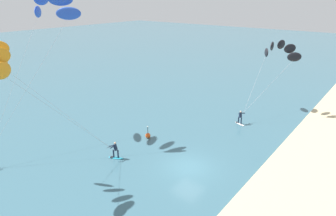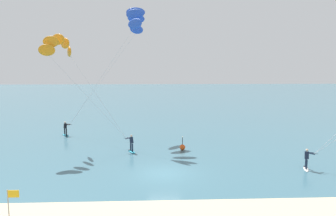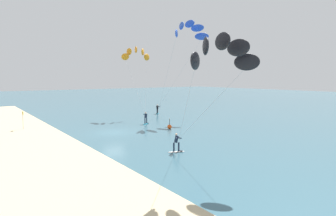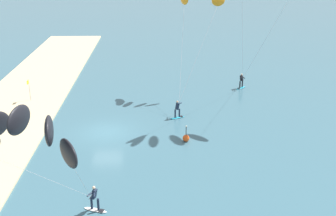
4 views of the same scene
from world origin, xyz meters
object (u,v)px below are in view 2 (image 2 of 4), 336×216
object	(u,v)px
kitesurfer_mid_water	(62,50)
marker_buoy	(182,147)
beach_flag	(11,203)
kitesurfer_far_out	(133,24)

from	to	relation	value
kitesurfer_mid_water	marker_buoy	distance (m)	15.41
kitesurfer_mid_water	beach_flag	size ratio (longest dim) A/B	5.18
kitesurfer_mid_water	marker_buoy	xyz separation A→B (m)	(11.94, -2.11, -9.52)
beach_flag	marker_buoy	bearing A→B (deg)	57.49
marker_buoy	beach_flag	distance (m)	17.92
kitesurfer_far_out	beach_flag	xyz separation A→B (m)	(-4.46, -22.26, -11.38)
kitesurfer_far_out	kitesurfer_mid_water	bearing A→B (deg)	-143.19
kitesurfer_mid_water	kitesurfer_far_out	xyz separation A→B (m)	(6.80, 5.09, 3.27)
kitesurfer_far_out	marker_buoy	size ratio (longest dim) A/B	10.80
kitesurfer_far_out	marker_buoy	bearing A→B (deg)	-54.48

